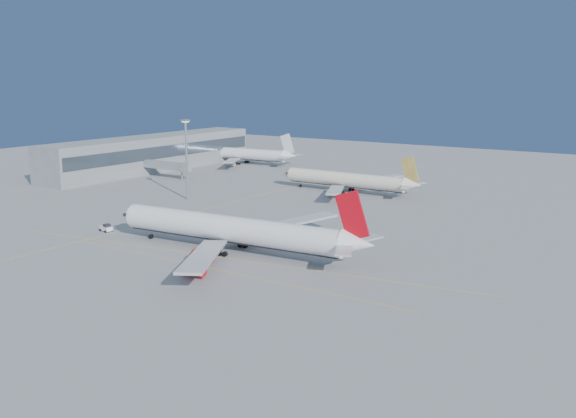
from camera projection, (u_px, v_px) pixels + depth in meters
The scene contains 9 objects.
ground at pixel (242, 252), 150.18m from camera, with size 500.00×500.00×0.00m, color slate.
terminal at pixel (153, 153), 280.43m from camera, with size 18.40×110.00×15.00m.
jet_bridge at pixel (169, 166), 258.43m from camera, with size 23.60×3.60×6.90m.
taxiway_lines at pixel (211, 238), 163.35m from camera, with size 118.86×140.00×0.02m.
airliner_virgin at pixel (234, 230), 149.30m from camera, with size 70.77×63.40×17.45m.
airliner_etihad at pixel (348, 180), 226.92m from camera, with size 55.92×51.82×14.63m.
airliner_third at pixel (243, 154), 301.88m from camera, with size 57.19×52.52×15.33m.
pushback_tug at pixel (106, 228), 170.16m from camera, with size 3.95×2.78×2.07m.
light_mast at pixel (186, 153), 211.95m from camera, with size 2.29×2.29×26.53m.
Camera 1 is at (89.64, -114.51, 40.30)m, focal length 40.00 mm.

